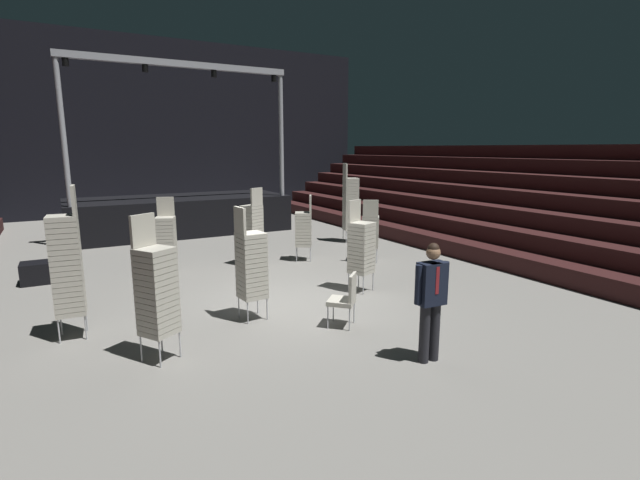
% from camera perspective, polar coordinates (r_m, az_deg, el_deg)
% --- Properties ---
extents(ground_plane, '(22.00, 30.00, 0.10)m').
position_cam_1_polar(ground_plane, '(9.47, -4.18, -7.84)').
color(ground_plane, slate).
extents(arena_end_wall, '(22.00, 0.30, 8.00)m').
position_cam_1_polar(arena_end_wall, '(23.43, -20.66, 12.88)').
color(arena_end_wall, black).
rests_on(arena_end_wall, ground_plane).
extents(bleacher_bank_right, '(5.25, 24.00, 3.15)m').
position_cam_1_polar(bleacher_bank_right, '(15.27, 23.70, 4.79)').
color(bleacher_bank_right, black).
rests_on(bleacher_bank_right, ground_plane).
extents(stage_riser, '(7.53, 3.12, 5.79)m').
position_cam_1_polar(stage_riser, '(17.69, -16.85, 3.22)').
color(stage_riser, black).
rests_on(stage_riser, ground_plane).
extents(man_with_tie, '(0.57, 0.26, 1.75)m').
position_cam_1_polar(man_with_tie, '(6.78, 13.56, -6.65)').
color(man_with_tie, black).
rests_on(man_with_tie, ground_plane).
extents(chair_stack_front_left, '(0.59, 0.59, 2.05)m').
position_cam_1_polar(chair_stack_front_left, '(12.18, -8.37, 1.60)').
color(chair_stack_front_left, '#B2B5BA').
rests_on(chair_stack_front_left, ground_plane).
extents(chair_stack_front_right, '(0.61, 0.61, 2.14)m').
position_cam_1_polar(chair_stack_front_right, '(7.01, -19.50, -5.75)').
color(chair_stack_front_right, '#B2B5BA').
rests_on(chair_stack_front_right, ground_plane).
extents(chair_stack_mid_left, '(0.48, 0.48, 2.48)m').
position_cam_1_polar(chair_stack_mid_left, '(8.38, -28.71, -2.59)').
color(chair_stack_mid_left, '#B2B5BA').
rests_on(chair_stack_mid_left, ground_plane).
extents(chair_stack_mid_right, '(0.57, 0.57, 1.96)m').
position_cam_1_polar(chair_stack_mid_right, '(9.91, 5.08, -0.78)').
color(chair_stack_mid_right, '#B2B5BA').
rests_on(chair_stack_mid_right, ground_plane).
extents(chair_stack_mid_centre, '(0.47, 0.47, 2.05)m').
position_cam_1_polar(chair_stack_mid_centre, '(8.31, -8.48, -2.91)').
color(chair_stack_mid_centre, '#B2B5BA').
rests_on(chair_stack_mid_centre, ground_plane).
extents(chair_stack_rear_left, '(0.62, 0.62, 1.71)m').
position_cam_1_polar(chair_stack_rear_left, '(12.54, 6.22, 1.15)').
color(chair_stack_rear_left, '#B2B5BA').
rests_on(chair_stack_rear_left, ground_plane).
extents(chair_stack_rear_right, '(0.60, 0.60, 1.79)m').
position_cam_1_polar(chair_stack_rear_right, '(12.64, -2.01, 1.48)').
color(chair_stack_rear_right, '#B2B5BA').
rests_on(chair_stack_rear_right, ground_plane).
extents(chair_stack_rear_centre, '(0.57, 0.57, 1.88)m').
position_cam_1_polar(chair_stack_rear_centre, '(11.80, -18.43, 0.42)').
color(chair_stack_rear_centre, '#B2B5BA').
rests_on(chair_stack_rear_centre, ground_plane).
extents(chair_stack_aisle_left, '(0.55, 0.55, 2.56)m').
position_cam_1_polar(chair_stack_aisle_left, '(15.16, 3.77, 4.54)').
color(chair_stack_aisle_left, '#B2B5BA').
rests_on(chair_stack_aisle_left, ground_plane).
extents(equipment_road_case, '(0.91, 0.61, 0.48)m').
position_cam_1_polar(equipment_road_case, '(12.43, -30.92, -3.40)').
color(equipment_road_case, black).
rests_on(equipment_road_case, ground_plane).
extents(loose_chair_near_man, '(0.62, 0.62, 0.95)m').
position_cam_1_polar(loose_chair_near_man, '(8.02, 3.14, -6.99)').
color(loose_chair_near_man, '#B2B5BA').
rests_on(loose_chair_near_man, ground_plane).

